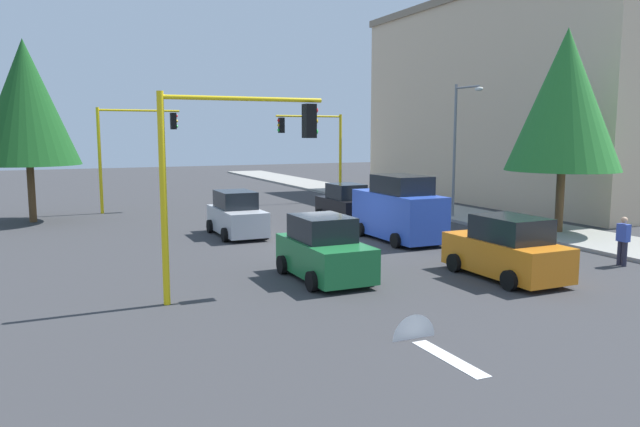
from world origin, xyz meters
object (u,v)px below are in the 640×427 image
traffic_signal_far_left (315,140)px  tree_roadside_near (565,100)px  car_silver (237,216)px  tree_opposite_side (26,103)px  traffic_signal_far_right (132,139)px  delivery_van_blue (399,210)px  traffic_signal_near_right (230,154)px  pedestrian_crossing (623,240)px  street_lamp_curbside (460,136)px  car_orange (506,250)px  car_black (345,205)px  car_green (324,251)px

traffic_signal_far_left → tree_roadside_near: size_ratio=0.63×
car_silver → tree_opposite_side: bearing=-134.8°
traffic_signal_far_right → delivery_van_blue: traffic_signal_far_right is taller
traffic_signal_far_left → car_silver: bearing=-39.2°
traffic_signal_far_left → car_silver: traffic_signal_far_left is taller
traffic_signal_near_right → pedestrian_crossing: 13.74m
traffic_signal_far_left → street_lamp_curbside: size_ratio=0.82×
traffic_signal_near_right → delivery_van_blue: size_ratio=1.17×
tree_opposite_side → pedestrian_crossing: tree_opposite_side is taller
car_orange → traffic_signal_far_left: bearing=172.2°
traffic_signal_near_right → traffic_signal_far_left: bearing=150.3°
car_black → car_silver: bearing=-75.3°
car_orange → car_green: bearing=-113.1°
tree_roadside_near → car_silver: (-5.74, -13.18, -5.04)m
car_silver → pedestrian_crossing: bearing=42.1°
tree_roadside_near → pedestrian_crossing: size_ratio=5.31×
traffic_signal_far_right → street_lamp_curbside: 18.19m
tree_opposite_side → traffic_signal_far_left: bearing=96.8°
traffic_signal_near_right → car_silver: (-9.74, 3.01, -3.07)m
traffic_signal_far_left → tree_opposite_side: bearing=-83.2°
car_silver → street_lamp_curbside: bearing=89.4°
traffic_signal_far_right → car_green: traffic_signal_far_right is taller
tree_opposite_side → pedestrian_crossing: size_ratio=5.39×
car_orange → traffic_signal_far_right: bearing=-158.3°
traffic_signal_near_right → tree_opposite_side: bearing=-163.6°
tree_opposite_side → car_black: size_ratio=2.53×
street_lamp_curbside → delivery_van_blue: 7.74m
street_lamp_curbside → pedestrian_crossing: size_ratio=4.12×
traffic_signal_far_right → traffic_signal_far_left: size_ratio=1.04×
street_lamp_curbside → tree_roadside_near: size_ratio=0.78×
traffic_signal_near_right → street_lamp_curbside: street_lamp_curbside is taller
traffic_signal_far_right → street_lamp_curbside: (10.39, 14.94, 0.17)m
tree_opposite_side → car_green: tree_opposite_side is taller
traffic_signal_far_left → car_orange: size_ratio=1.36×
traffic_signal_near_right → street_lamp_curbside: bearing=122.8°
traffic_signal_far_right → car_green: bearing=9.6°
car_green → car_orange: size_ratio=0.93×
tree_opposite_side → car_orange: 24.32m
traffic_signal_far_right → traffic_signal_far_left: traffic_signal_far_right is taller
car_silver → car_black: (-1.61, 6.18, -0.00)m
traffic_signal_near_right → car_silver: bearing=162.8°
traffic_signal_near_right → car_silver: 10.64m
traffic_signal_far_right → traffic_signal_far_left: (0.00, 11.44, -0.13)m
traffic_signal_far_left → tree_opposite_side: size_ratio=0.62×
tree_roadside_near → tree_opposite_side: 25.66m
street_lamp_curbside → pedestrian_crossing: bearing=-8.0°
traffic_signal_near_right → traffic_signal_far_right: bearing=-179.9°
traffic_signal_near_right → tree_roadside_near: bearing=103.9°
traffic_signal_far_left → pedestrian_crossing: bearing=5.0°
tree_roadside_near → delivery_van_blue: 8.81m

